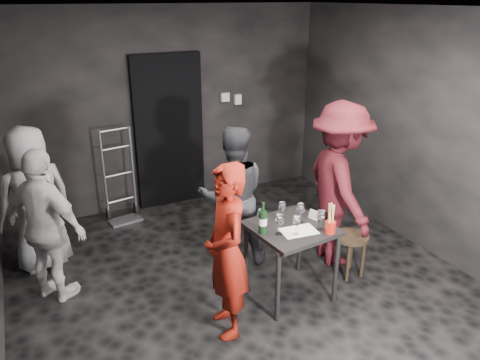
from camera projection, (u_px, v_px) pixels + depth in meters
name	position (u px, v px, depth m)	size (l,w,h in m)	color
floor	(249.00, 290.00, 4.76)	(4.50, 5.00, 0.02)	black
ceiling	(251.00, 8.00, 3.76)	(4.50, 5.00, 0.02)	silver
wall_back	(166.00, 109.00, 6.35)	(4.50, 0.04, 2.70)	black
wall_right	(431.00, 135.00, 5.18)	(0.04, 5.00, 2.70)	black
doorway	(169.00, 132.00, 6.41)	(0.95, 0.10, 2.10)	black
wallbox_upper	(225.00, 97.00, 6.62)	(0.12, 0.06, 0.12)	#B7B7B2
wallbox_lower	(238.00, 99.00, 6.72)	(0.10, 0.06, 0.14)	#B7B7B2
hand_truck	(122.00, 203.00, 6.20)	(0.41, 0.35, 1.24)	#B2B2B7
tasting_table	(291.00, 235.00, 4.48)	(0.72, 0.72, 0.75)	black
stool	(351.00, 243.00, 4.89)	(0.36, 0.36, 0.47)	black
server_red	(227.00, 248.00, 3.92)	(0.60, 0.39, 1.64)	maroon
woman_black	(233.00, 194.00, 5.03)	(0.78, 0.43, 1.61)	#2B2B30
man_maroon	(340.00, 169.00, 4.93)	(1.40, 0.65, 2.17)	#451016
bystander_cream	(47.00, 225.00, 4.38)	(0.93, 0.44, 1.58)	silver
bystander_grey	(34.00, 195.00, 4.90)	(0.82, 0.45, 1.68)	#949496
tasting_mat	(299.00, 231.00, 4.35)	(0.33, 0.22, 0.00)	white
wine_glass_a	(280.00, 223.00, 4.26)	(0.08, 0.08, 0.22)	white
wine_glass_b	(261.00, 217.00, 4.42)	(0.07, 0.07, 0.19)	white
wine_glass_c	(282.00, 210.00, 4.55)	(0.08, 0.08, 0.20)	white
wine_glass_d	(296.00, 224.00, 4.25)	(0.08, 0.08, 0.21)	white
wine_glass_e	(321.00, 219.00, 4.34)	(0.08, 0.08, 0.21)	white
wine_glass_f	(300.00, 212.00, 4.48)	(0.08, 0.08, 0.22)	white
wine_bottle	(263.00, 222.00, 4.27)	(0.08, 0.08, 0.31)	black
breadstick_cup	(331.00, 219.00, 4.28)	(0.10, 0.10, 0.31)	#A61A0D
reserved_card	(314.00, 215.00, 4.57)	(0.07, 0.12, 0.09)	white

